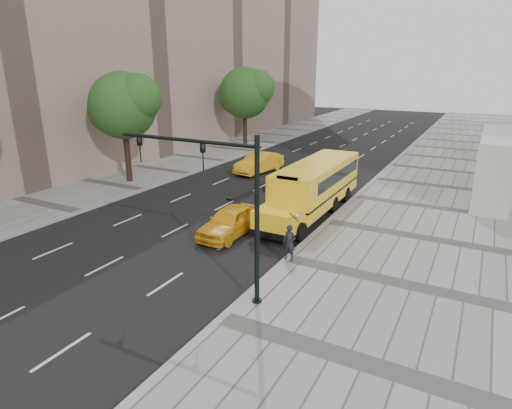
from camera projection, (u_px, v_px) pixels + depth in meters
The scene contains 12 objects.
ground at pixel (238, 208), 27.15m from camera, with size 140.00×140.00×0.00m, color black.
sidewalk_museum at pixel (440, 242), 21.69m from camera, with size 12.00×140.00×0.15m, color gray.
sidewalk_far at pixel (112, 185), 32.11m from camera, with size 6.00×140.00×0.15m, color gray.
curb_museum at pixel (328, 222), 24.41m from camera, with size 0.30×140.00×0.15m, color gray.
curb_far at pixel (142, 190), 30.75m from camera, with size 0.30×140.00×0.15m, color gray.
tree_b at pixel (124, 105), 31.21m from camera, with size 5.50×4.89×8.28m.
tree_c at pixel (246, 93), 46.22m from camera, with size 6.15×5.46×8.56m.
school_bus at pixel (315, 184), 26.03m from camera, with size 2.96×11.56×3.19m.
taxi_near at pixel (230, 221), 22.58m from camera, with size 1.82×4.51×1.54m, color #F1AC17.
taxi_far at pixel (259, 163), 36.03m from camera, with size 1.76×5.06×1.67m, color #F1AC17.
pedestrian at pixel (289, 243), 19.26m from camera, with size 0.61×0.40×1.68m, color black.
traffic_signal at pixel (223, 196), 15.46m from camera, with size 6.18×0.36×6.40m.
Camera 1 is at (13.30, -22.11, 8.55)m, focal length 30.00 mm.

